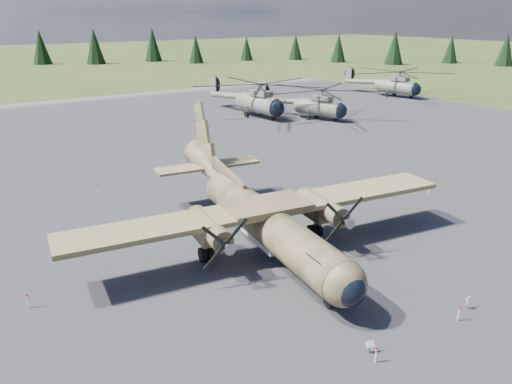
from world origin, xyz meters
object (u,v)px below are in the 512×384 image
helicopter_near (259,93)px  helicopter_far (397,79)px  transport_plane (260,212)px  helicopter_mid (319,98)px

helicopter_near → helicopter_far: helicopter_near is taller
helicopter_near → helicopter_far: size_ratio=1.05×
helicopter_far → helicopter_near: bearing=171.7°
transport_plane → helicopter_near: 44.57m
helicopter_near → helicopter_mid: helicopter_near is taller
transport_plane → helicopter_far: (56.87, 39.22, 0.88)m
helicopter_near → helicopter_mid: bearing=-49.8°
helicopter_near → helicopter_mid: (6.59, -6.26, -0.47)m
transport_plane → helicopter_far: size_ratio=1.12×
helicopter_near → helicopter_mid: 9.10m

